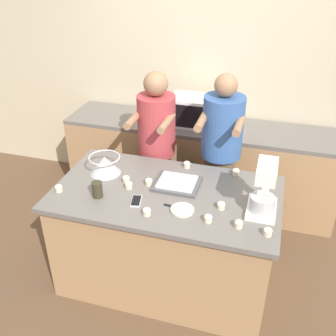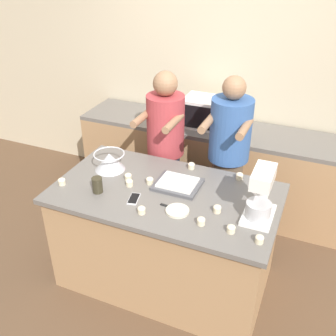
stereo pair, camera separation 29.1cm
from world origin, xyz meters
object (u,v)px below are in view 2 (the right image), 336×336
at_px(knife, 172,208).
at_px(stand_mixer, 261,197).
at_px(cupcake_6, 128,177).
at_px(baking_tray, 178,184).
at_px(microwave_oven, 209,113).
at_px(cupcake_0, 259,239).
at_px(cupcake_10, 150,180).
at_px(cell_phone, 134,199).
at_px(person_left, 165,152).
at_px(cupcake_3, 201,221).
at_px(cupcake_8, 62,181).
at_px(cupcake_1, 217,209).
at_px(drinking_glass, 97,185).
at_px(cupcake_7, 231,229).
at_px(person_right, 228,163).
at_px(small_plate, 177,211).
at_px(mixing_bowl, 110,161).
at_px(cupcake_4, 141,210).
at_px(cupcake_2, 191,165).
at_px(cupcake_9, 129,183).
at_px(cupcake_5, 239,176).

bearing_deg(knife, stand_mixer, 12.92).
bearing_deg(stand_mixer, cupcake_6, 175.41).
bearing_deg(baking_tray, microwave_oven, 95.77).
height_order(cupcake_0, cupcake_10, same).
bearing_deg(cell_phone, knife, 1.89).
distance_m(person_left, cupcake_3, 1.16).
xyz_separation_m(cell_phone, cupcake_8, (-0.61, -0.04, 0.02)).
distance_m(person_left, cupcake_1, 1.06).
xyz_separation_m(cupcake_1, cupcake_8, (-1.21, -0.13, 0.00)).
height_order(drinking_glass, cupcake_10, drinking_glass).
bearing_deg(stand_mixer, person_left, 144.23).
bearing_deg(stand_mixer, baking_tray, 166.80).
relative_size(knife, cupcake_8, 3.87).
relative_size(knife, cupcake_7, 3.87).
relative_size(person_right, small_plate, 9.73).
bearing_deg(cupcake_8, knife, 2.96).
xyz_separation_m(stand_mixer, cupcake_6, (-1.05, 0.08, -0.14)).
xyz_separation_m(mixing_bowl, cupcake_4, (0.51, -0.44, -0.05)).
relative_size(cupcake_2, cupcake_9, 1.00).
bearing_deg(cupcake_10, stand_mixer, -6.42).
bearing_deg(cupcake_1, cupcake_0, -31.18).
bearing_deg(stand_mixer, cupcake_1, -168.94).
xyz_separation_m(cupcake_0, cupcake_4, (-0.81, -0.01, 0.00)).
distance_m(small_plate, cupcake_7, 0.41).
height_order(cupcake_5, cupcake_10, same).
bearing_deg(cupcake_4, mixing_bowl, 138.88).
distance_m(cell_phone, cupcake_8, 0.61).
relative_size(cell_phone, cupcake_3, 2.73).
height_order(mixing_bowl, baking_tray, mixing_bowl).
bearing_deg(cupcake_1, person_left, 133.09).
height_order(person_right, cupcake_0, person_right).
height_order(mixing_bowl, cupcake_5, mixing_bowl).
distance_m(cell_phone, cupcake_9, 0.19).
height_order(person_left, cupcake_5, person_left).
distance_m(cupcake_4, cupcake_6, 0.46).
bearing_deg(cupcake_2, person_right, 49.49).
xyz_separation_m(cupcake_2, cupcake_3, (0.31, -0.67, 0.00)).
distance_m(person_left, person_right, 0.59).
bearing_deg(microwave_oven, cupcake_8, -116.16).
bearing_deg(knife, cupcake_4, -141.54).
distance_m(drinking_glass, cupcake_4, 0.44).
xyz_separation_m(person_left, cell_phone, (0.12, -0.86, 0.06)).
height_order(cupcake_7, cupcake_10, same).
relative_size(small_plate, cupcake_7, 2.93).
distance_m(person_left, cupcake_0, 1.44).
height_order(cupcake_6, cupcake_8, same).
distance_m(cupcake_2, cupcake_10, 0.41).
bearing_deg(small_plate, drinking_glass, 179.99).
xyz_separation_m(person_left, cupcake_1, (0.72, -0.77, 0.08)).
bearing_deg(microwave_oven, cupcake_1, -69.83).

